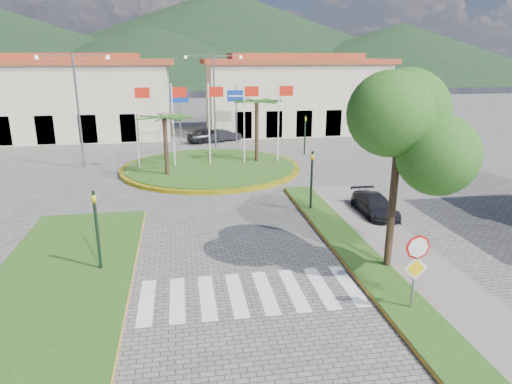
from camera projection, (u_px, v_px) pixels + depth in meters
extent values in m
plane|color=#5B5957|center=(271.00, 370.00, 11.81)|extent=(160.00, 160.00, 0.00)
cube|color=gray|center=(442.00, 307.00, 14.63)|extent=(4.00, 28.00, 0.15)
cube|color=#264C15|center=(407.00, 310.00, 14.43)|extent=(1.60, 28.00, 0.18)
cube|color=#264C15|center=(62.00, 279.00, 16.43)|extent=(5.00, 14.00, 0.18)
cube|color=silver|center=(248.00, 293.00, 15.59)|extent=(8.00, 3.00, 0.01)
cylinder|color=yellow|center=(211.00, 168.00, 32.56)|extent=(12.70, 12.70, 0.24)
cylinder|color=#264C15|center=(211.00, 167.00, 32.55)|extent=(12.00, 12.00, 0.30)
cylinder|color=black|center=(166.00, 148.00, 29.65)|extent=(0.28, 0.28, 4.05)
cylinder|color=black|center=(257.00, 133.00, 33.42)|extent=(0.28, 0.28, 4.68)
cylinder|color=silver|center=(136.00, 128.00, 31.42)|extent=(0.10, 0.10, 6.00)
cube|color=red|center=(142.00, 93.00, 30.82)|extent=(1.00, 0.03, 0.70)
cylinder|color=silver|center=(173.00, 127.00, 31.81)|extent=(0.10, 0.10, 6.00)
cube|color=red|center=(180.00, 92.00, 31.21)|extent=(1.00, 0.03, 0.70)
cylinder|color=silver|center=(209.00, 127.00, 32.21)|extent=(0.10, 0.10, 6.00)
cube|color=red|center=(216.00, 92.00, 31.61)|extent=(1.00, 0.03, 0.70)
cylinder|color=silver|center=(244.00, 126.00, 32.60)|extent=(0.10, 0.10, 6.00)
cube|color=red|center=(252.00, 91.00, 32.00)|extent=(1.00, 0.03, 0.70)
cylinder|color=silver|center=(278.00, 125.00, 33.00)|extent=(0.10, 0.10, 6.00)
cube|color=red|center=(286.00, 91.00, 32.40)|extent=(1.00, 0.03, 0.70)
cylinder|color=slate|center=(414.00, 276.00, 14.12)|extent=(0.07, 0.07, 2.50)
cylinder|color=red|center=(418.00, 247.00, 13.78)|extent=(0.80, 0.03, 0.80)
cube|color=yellow|center=(416.00, 268.00, 13.97)|extent=(0.78, 0.03, 0.78)
cylinder|color=black|center=(391.00, 214.00, 16.77)|extent=(0.28, 0.28, 4.40)
ellipsoid|color=#1D4B14|center=(399.00, 134.00, 15.91)|extent=(3.60, 3.60, 3.20)
cylinder|color=black|center=(97.00, 233.00, 16.67)|extent=(0.12, 0.12, 3.20)
imported|color=gold|center=(95.00, 207.00, 16.38)|extent=(0.15, 0.18, 0.90)
cylinder|color=black|center=(311.00, 182.00, 23.40)|extent=(0.12, 0.12, 3.20)
imported|color=gold|center=(312.00, 163.00, 23.11)|extent=(0.15, 0.18, 0.90)
cylinder|color=black|center=(305.00, 135.00, 37.18)|extent=(0.12, 0.12, 3.20)
imported|color=gold|center=(305.00, 123.00, 36.90)|extent=(0.18, 0.15, 0.90)
cylinder|color=slate|center=(180.00, 117.00, 40.04)|extent=(0.12, 0.12, 5.20)
cube|color=#0E34A2|center=(179.00, 97.00, 39.47)|extent=(1.60, 0.05, 1.00)
cylinder|color=slate|center=(236.00, 116.00, 40.83)|extent=(0.12, 0.12, 5.20)
cube|color=#0E34A2|center=(236.00, 96.00, 40.26)|extent=(1.60, 0.05, 1.00)
cylinder|color=slate|center=(215.00, 102.00, 39.17)|extent=(0.16, 0.16, 8.00)
cube|color=slate|center=(199.00, 56.00, 37.89)|extent=(2.40, 0.08, 0.08)
cube|color=slate|center=(228.00, 56.00, 38.27)|extent=(2.40, 0.08, 0.08)
cylinder|color=slate|center=(79.00, 112.00, 31.92)|extent=(0.16, 0.16, 8.00)
cube|color=slate|center=(54.00, 56.00, 30.64)|extent=(2.40, 0.08, 0.08)
cube|color=slate|center=(91.00, 56.00, 31.02)|extent=(2.40, 0.08, 0.08)
cube|color=beige|center=(55.00, 102.00, 44.50)|extent=(22.00, 9.00, 7.00)
cube|color=#A74620|center=(50.00, 62.00, 43.42)|extent=(23.32, 9.54, 0.50)
cube|color=#A74620|center=(49.00, 56.00, 43.28)|extent=(16.50, 4.95, 0.60)
cube|color=beige|center=(294.00, 98.00, 48.29)|extent=(18.00, 9.00, 7.00)
cube|color=#A74620|center=(294.00, 61.00, 47.21)|extent=(19.08, 9.54, 0.50)
cube|color=#A74620|center=(295.00, 56.00, 47.07)|extent=(13.50, 4.95, 0.60)
cone|color=black|center=(224.00, 34.00, 161.05)|extent=(180.00, 180.00, 30.00)
cone|color=black|center=(401.00, 52.00, 147.84)|extent=(120.00, 120.00, 18.00)
cone|color=black|center=(148.00, 55.00, 130.76)|extent=(110.00, 110.00, 16.00)
imported|color=#BDBEC0|center=(108.00, 133.00, 44.52)|extent=(4.38, 2.81, 1.12)
imported|color=black|center=(208.00, 135.00, 42.66)|extent=(4.17, 2.83, 1.32)
imported|color=black|center=(223.00, 135.00, 43.27)|extent=(3.65, 2.55, 1.14)
imported|color=black|center=(375.00, 206.00, 23.03)|extent=(1.57, 3.76, 1.09)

